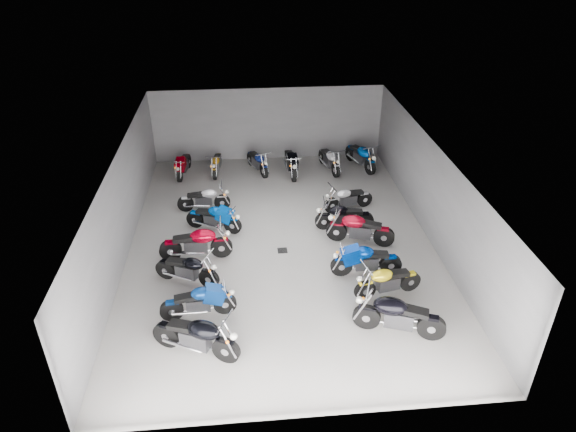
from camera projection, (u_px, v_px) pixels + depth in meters
name	position (u px, v px, depth m)	size (l,w,h in m)	color
ground	(281.00, 242.00, 17.22)	(14.00, 14.00, 0.00)	#9E9C96
wall_back	(268.00, 124.00, 22.43)	(10.00, 0.10, 3.20)	slate
wall_left	(122.00, 208.00, 16.02)	(0.10, 14.00, 3.20)	slate
wall_right	(433.00, 194.00, 16.81)	(0.10, 14.00, 3.20)	slate
ceiling	(280.00, 154.00, 15.59)	(10.00, 14.00, 0.04)	black
drain_grate	(282.00, 250.00, 16.79)	(0.32, 0.32, 0.01)	black
motorcycle_left_a	(196.00, 336.00, 12.57)	(2.22, 1.12, 1.04)	black
motorcycle_left_b	(199.00, 302.00, 13.80)	(2.07, 0.46, 0.91)	black
motorcycle_left_c	(187.00, 269.00, 15.08)	(1.94, 0.95, 0.91)	black
motorcycle_left_d	(197.00, 243.00, 16.15)	(2.31, 0.46, 1.01)	black
motorcycle_left_e	(214.00, 218.00, 17.65)	(1.94, 0.90, 0.90)	black
motorcycle_left_f	(204.00, 199.00, 18.88)	(1.94, 0.38, 0.85)	black
motorcycle_right_a	(398.00, 316.00, 13.20)	(2.31, 0.95, 1.06)	black
motorcycle_right_b	(387.00, 281.00, 14.59)	(2.04, 0.60, 0.91)	black
motorcycle_right_c	(366.00, 260.00, 15.42)	(2.18, 0.44, 0.96)	black
motorcycle_right_d	(360.00, 229.00, 16.93)	(2.20, 0.84, 1.00)	black
motorcycle_right_e	(344.00, 216.00, 17.73)	(2.06, 0.43, 0.90)	black
motorcycle_right_f	(348.00, 198.00, 18.93)	(1.91, 0.63, 0.85)	black
motorcycle_back_a	(183.00, 165.00, 21.48)	(0.51, 1.94, 0.86)	black
motorcycle_back_b	(217.00, 163.00, 21.64)	(0.42, 1.86, 0.82)	black
motorcycle_back_c	(258.00, 161.00, 21.74)	(0.85, 1.90, 0.88)	black
motorcycle_back_d	(291.00, 162.00, 21.55)	(0.47, 2.23, 0.98)	black
motorcycle_back_e	(330.00, 159.00, 21.85)	(0.63, 2.07, 0.92)	black
motorcycle_back_f	(361.00, 156.00, 22.07)	(0.90, 2.18, 1.00)	black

